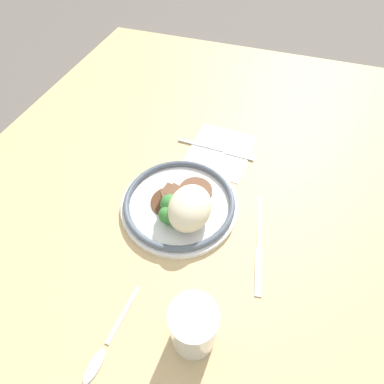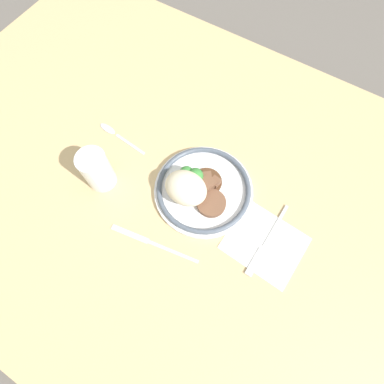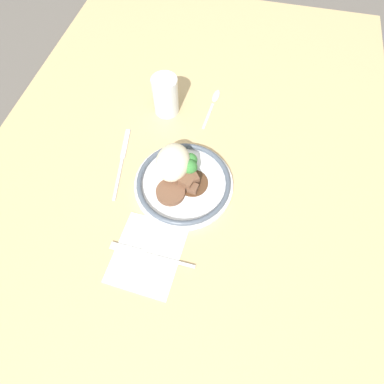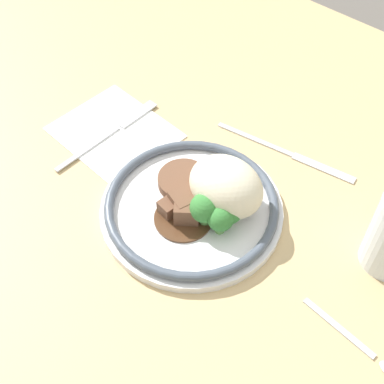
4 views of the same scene
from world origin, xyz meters
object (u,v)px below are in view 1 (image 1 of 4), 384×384
object	(u,v)px
plate	(182,204)
spoon	(102,352)
knife	(259,245)
juice_glass	(193,328)
fork	(223,151)

from	to	relation	value
plate	spoon	bearing A→B (deg)	-5.55
knife	spoon	size ratio (longest dim) A/B	1.39
juice_glass	fork	size ratio (longest dim) A/B	0.57
knife	spoon	bearing A→B (deg)	-46.39
plate	fork	bearing A→B (deg)	169.83
juice_glass	spoon	bearing A→B (deg)	-62.49
knife	fork	bearing A→B (deg)	-159.70
plate	juice_glass	world-z (taller)	juice_glass
knife	spoon	distance (m)	0.31
fork	plate	bearing A→B (deg)	-98.62
juice_glass	knife	xyz separation A→B (m)	(-0.19, 0.07, -0.05)
plate	spoon	distance (m)	0.28
juice_glass	knife	size ratio (longest dim) A/B	0.51
plate	juice_glass	bearing A→B (deg)	23.80
knife	spoon	xyz separation A→B (m)	(0.25, -0.19, 0.00)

